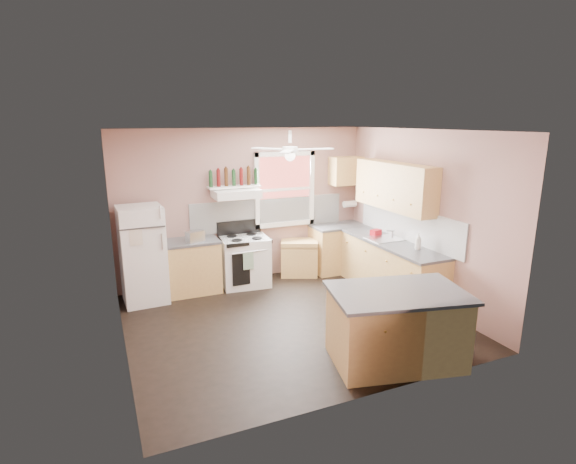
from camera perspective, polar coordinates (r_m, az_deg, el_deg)
name	(u,v)px	position (r m, az deg, el deg)	size (l,w,h in m)	color
floor	(290,321)	(6.65, 0.24, -11.18)	(4.50, 4.50, 0.00)	black
ceiling	(290,130)	(6.01, 0.26, 12.78)	(4.50, 4.50, 0.00)	white
wall_back	(245,205)	(8.04, -5.53, 3.38)	(4.50, 0.05, 2.70)	#926B61
wall_right	(422,217)	(7.38, 16.68, 1.86)	(0.05, 4.00, 2.70)	#926B61
wall_left	(114,249)	(5.71, -21.20, -2.01)	(0.05, 4.00, 2.70)	#926B61
backsplash_back	(269,213)	(8.19, -2.42, 2.38)	(2.90, 0.03, 0.55)	white
backsplash_right	(407,224)	(7.61, 14.93, 1.01)	(0.03, 2.60, 0.55)	white
window_view	(284,189)	(8.22, -0.48, 5.45)	(1.00, 0.02, 1.20)	maroon
window_frame	(285,189)	(8.19, -0.40, 5.42)	(1.16, 0.07, 1.36)	white
refrigerator	(143,255)	(7.40, -17.97, -2.78)	(0.66, 0.64, 1.55)	white
base_cabinet_left	(192,267)	(7.72, -12.15, -4.41)	(0.90, 0.60, 0.86)	tan
counter_left	(190,241)	(7.59, -12.32, -1.18)	(0.92, 0.62, 0.04)	#414143
toaster	(195,236)	(7.45, -11.72, -0.56)	(0.28, 0.16, 0.18)	silver
stove	(245,261)	(7.89, -5.49, -3.73)	(0.80, 0.64, 0.86)	white
range_hood	(236,194)	(7.67, -6.58, 4.88)	(0.78, 0.50, 0.14)	white
bottle_shelf	(234,187)	(7.77, -6.86, 5.73)	(0.90, 0.26, 0.03)	white
cart	(299,258)	(8.38, 1.42, -3.29)	(0.67, 0.44, 0.67)	tan
base_cabinet_corner	(338,249)	(8.66, 6.38, -2.13)	(1.00, 0.60, 0.86)	tan
base_cabinet_right	(390,269)	(7.65, 12.88, -4.62)	(0.60, 2.20, 0.86)	tan
counter_corner	(339,226)	(8.54, 6.46, 0.77)	(1.02, 0.62, 0.04)	#414143
counter_right	(391,243)	(7.51, 13.01, -1.38)	(0.62, 2.22, 0.04)	#414143
sink	(384,239)	(7.66, 12.14, -0.91)	(0.55, 0.45, 0.03)	silver
faucet	(393,234)	(7.74, 13.13, -0.25)	(0.03, 0.03, 0.14)	silver
upper_cabinet_right	(394,186)	(7.57, 13.35, 5.69)	(0.33, 1.80, 0.76)	tan
upper_cabinet_corner	(346,171)	(8.58, 7.39, 7.72)	(0.60, 0.33, 0.52)	tan
paper_towel	(350,204)	(8.76, 7.84, 3.54)	(0.12, 0.12, 0.26)	white
island	(396,328)	(5.61, 13.54, -11.77)	(1.47, 0.93, 0.86)	tan
island_top	(398,293)	(5.43, 13.82, -7.49)	(1.56, 1.02, 0.04)	#414143
ceiling_fan_hub	(290,150)	(6.02, 0.26, 10.40)	(0.20, 0.20, 0.08)	white
soap_bottle	(418,241)	(7.14, 16.21, -1.16)	(0.10, 0.10, 0.25)	silver
red_caddy	(376,232)	(7.87, 11.10, -0.05)	(0.18, 0.12, 0.10)	#A50E18
wine_bottles	(234,177)	(7.75, -6.89, 6.90)	(0.86, 0.06, 0.31)	#143819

